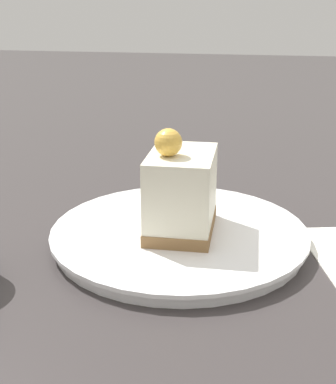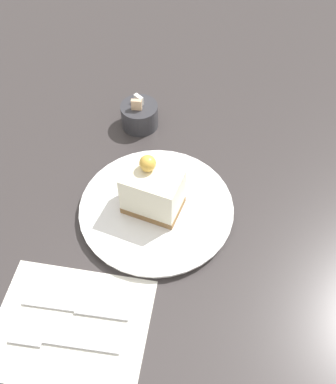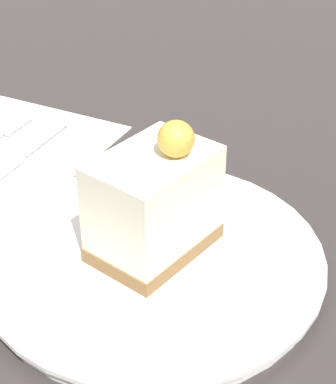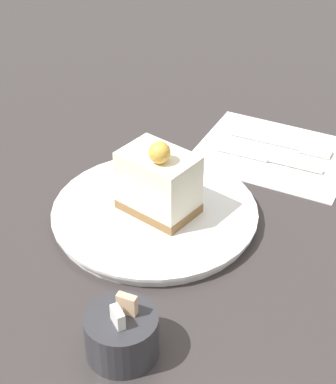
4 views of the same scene
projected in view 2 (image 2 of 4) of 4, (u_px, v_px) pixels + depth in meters
The scene contains 7 objects.
ground_plane at pixel (131, 216), 0.73m from camera, with size 4.00×4.00×0.00m, color #383333.
plate at pixel (156, 209), 0.73m from camera, with size 0.26×0.26×0.02m.
cake_slice at pixel (153, 191), 0.69m from camera, with size 0.07×0.09×0.11m.
napkin at pixel (71, 326), 0.61m from camera, with size 0.23×0.26×0.00m.
fork at pixel (55, 341), 0.60m from camera, with size 0.06×0.16×0.00m.
knife at pixel (85, 310), 0.63m from camera, with size 0.05×0.16×0.00m.
sugar_bowl at pixel (140, 115), 0.85m from camera, with size 0.07×0.07×0.07m.
Camera 2 is at (-0.35, -0.22, 0.61)m, focal length 40.00 mm.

